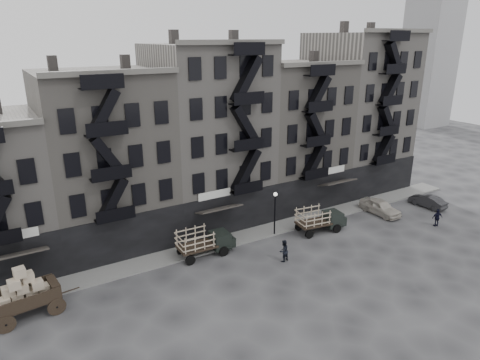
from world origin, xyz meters
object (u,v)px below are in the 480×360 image
wagon (23,289)px  car_far (428,201)px  stake_truck_east (320,218)px  policeman (437,218)px  pedestrian_mid (284,251)px  car_east (380,207)px  stake_truck_west (204,240)px

wagon → car_far: 39.53m
wagon → stake_truck_east: (25.30, -0.09, -0.66)m
car_far → wagon: bearing=-6.4°
stake_truck_east → policeman: size_ratio=2.84×
wagon → pedestrian_mid: bearing=-15.1°
car_east → policeman: 5.51m
wagon → stake_truck_west: wagon is taller
car_far → pedestrian_mid: pedestrian_mid is taller
stake_truck_west → pedestrian_mid: bearing=-38.2°
stake_truck_east → car_far: size_ratio=1.27×
wagon → policeman: bearing=-14.5°
stake_truck_west → car_east: (19.65, -1.49, -0.63)m
stake_truck_east → car_east: 8.22m
pedestrian_mid → wagon: bearing=-19.4°
policeman → pedestrian_mid: bearing=12.5°
stake_truck_west → pedestrian_mid: 6.67m
car_east → policeman: bearing=-65.5°
wagon → stake_truck_west: (13.86, 1.36, -0.65)m
stake_truck_east → pedestrian_mid: bearing=-148.5°
stake_truck_west → car_far: size_ratio=1.25×
stake_truck_west → stake_truck_east: stake_truck_west is taller
stake_truck_west → stake_truck_east: (11.45, -1.45, -0.02)m
stake_truck_east → car_far: bearing=2.2°
stake_truck_west → car_east: stake_truck_west is taller
wagon → stake_truck_west: bearing=-0.8°
pedestrian_mid → stake_truck_east: bearing=-166.7°
car_far → pedestrian_mid: size_ratio=2.13×
stake_truck_west → wagon: bearing=-172.8°
stake_truck_west → policeman: bearing=-14.8°
wagon → car_far: bearing=-8.5°
stake_truck_west → policeman: size_ratio=2.80×
stake_truck_east → policeman: stake_truck_east is taller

